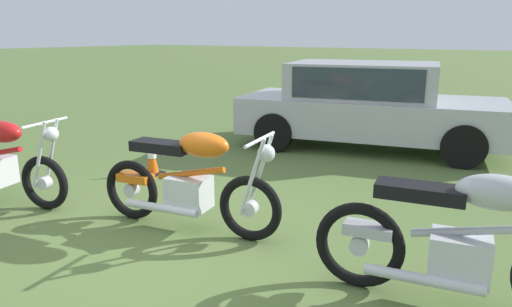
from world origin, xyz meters
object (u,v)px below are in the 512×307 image
object	(u,v)px
motorcycle_orange	(189,182)
traffic_cone	(152,159)
motorcycle_silver	(462,242)
car_silver	(367,101)

from	to	relation	value
motorcycle_orange	traffic_cone	xyz separation A→B (m)	(-1.69, 1.16, -0.27)
motorcycle_orange	motorcycle_silver	distance (m)	2.49
motorcycle_silver	traffic_cone	xyz separation A→B (m)	(-4.18, 1.17, -0.27)
car_silver	motorcycle_orange	bearing A→B (deg)	-105.20
motorcycle_silver	car_silver	size ratio (longest dim) A/B	0.44
motorcycle_orange	motorcycle_silver	world-z (taller)	same
motorcycle_silver	car_silver	bearing A→B (deg)	108.29
motorcycle_orange	car_silver	size ratio (longest dim) A/B	0.43
motorcycle_orange	car_silver	bearing A→B (deg)	77.93
motorcycle_orange	traffic_cone	size ratio (longest dim) A/B	4.04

